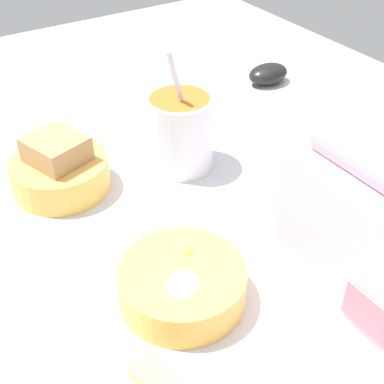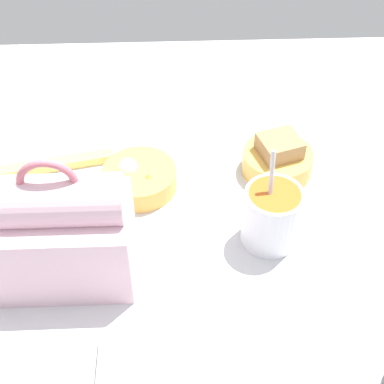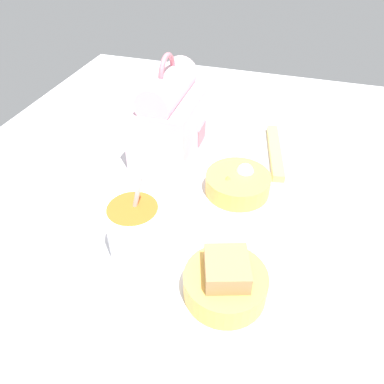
% 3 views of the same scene
% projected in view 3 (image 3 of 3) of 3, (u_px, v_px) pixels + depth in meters
% --- Properties ---
extents(desk_surface, '(1.40, 1.10, 0.02)m').
position_uv_depth(desk_surface, '(192.00, 221.00, 0.69)').
color(desk_surface, silver).
rests_on(desk_surface, ground).
extents(keyboard, '(0.32, 0.15, 0.02)m').
position_uv_depth(keyboard, '(40.00, 188.00, 0.73)').
color(keyboard, silver).
rests_on(keyboard, desk_surface).
extents(lunch_bag, '(0.19, 0.13, 0.22)m').
position_uv_depth(lunch_bag, '(169.00, 117.00, 0.79)').
color(lunch_bag, beige).
rests_on(lunch_bag, desk_surface).
extents(soup_cup, '(0.09, 0.09, 0.17)m').
position_uv_depth(soup_cup, '(135.00, 230.00, 0.58)').
color(soup_cup, silver).
rests_on(soup_cup, desk_surface).
extents(bento_bowl_sandwich, '(0.12, 0.12, 0.07)m').
position_uv_depth(bento_bowl_sandwich, '(226.00, 282.00, 0.54)').
color(bento_bowl_sandwich, '#EAB24C').
rests_on(bento_bowl_sandwich, desk_surface).
extents(bento_bowl_snacks, '(0.13, 0.13, 0.05)m').
position_uv_depth(bento_bowl_snacks, '(238.00, 183.00, 0.72)').
color(bento_bowl_snacks, '#EAB24C').
rests_on(bento_bowl_snacks, desk_surface).
extents(chopstick_case, '(0.21, 0.06, 0.02)m').
position_uv_depth(chopstick_case, '(275.00, 151.00, 0.83)').
color(chopstick_case, '#EFD666').
rests_on(chopstick_case, desk_surface).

